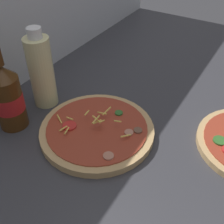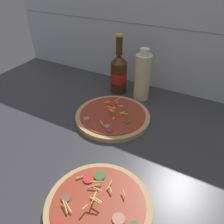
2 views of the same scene
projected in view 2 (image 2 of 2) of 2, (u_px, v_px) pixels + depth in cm
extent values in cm
cube|color=#38383D|center=(113.00, 148.00, 72.23)|extent=(160.00, 90.00, 2.50)
cube|color=silver|center=(167.00, 27.00, 88.54)|extent=(160.00, 1.00, 60.00)
cube|color=gray|center=(167.00, 28.00, 88.14)|extent=(156.80, 0.16, 0.30)
cylinder|color=tan|center=(99.00, 206.00, 52.76)|extent=(25.97, 25.97, 1.60)
cylinder|color=#9E3823|center=(98.00, 204.00, 52.21)|extent=(22.85, 22.85, 0.30)
cylinder|color=#336628|center=(100.00, 176.00, 58.63)|extent=(3.14, 3.14, 0.40)
cylinder|color=#B7755B|center=(119.00, 219.00, 48.84)|extent=(2.97, 2.97, 0.40)
cylinder|color=red|center=(88.00, 179.00, 57.72)|extent=(2.83, 2.83, 0.40)
cylinder|color=brown|center=(65.00, 197.00, 53.33)|extent=(2.39, 2.39, 0.40)
cylinder|color=#EFCC56|center=(68.00, 207.00, 50.59)|extent=(2.93, 1.64, 0.81)
cylinder|color=#EFCC56|center=(94.00, 197.00, 51.29)|extent=(1.12, 3.35, 0.47)
cylinder|color=#EFCC56|center=(97.00, 189.00, 52.80)|extent=(2.33, 0.74, 0.79)
cylinder|color=#EFCC56|center=(124.00, 193.00, 53.34)|extent=(1.64, 1.60, 0.64)
cylinder|color=#EFCC56|center=(98.00, 200.00, 50.69)|extent=(2.28, 0.54, 0.41)
cylinder|color=#EFCC56|center=(94.00, 186.00, 55.06)|extent=(2.74, 2.04, 1.21)
cylinder|color=#EFCC56|center=(95.00, 201.00, 50.08)|extent=(2.90, 0.55, 1.13)
cylinder|color=#EFCC56|center=(110.00, 185.00, 55.71)|extent=(0.47, 2.81, 1.05)
cylinder|color=#EFCC56|center=(110.00, 190.00, 54.29)|extent=(1.77, 1.59, 0.76)
cylinder|color=#EFCC56|center=(85.00, 207.00, 49.54)|extent=(0.59, 1.88, 0.82)
cylinder|color=#EFCC56|center=(65.00, 207.00, 50.57)|extent=(2.96, 2.17, 1.02)
cylinder|color=#EFCC56|center=(80.00, 177.00, 57.90)|extent=(1.55, 1.78, 0.37)
cylinder|color=#EFCC56|center=(97.00, 182.00, 55.99)|extent=(2.89, 1.83, 0.38)
cylinder|color=tan|center=(113.00, 116.00, 83.06)|extent=(28.16, 28.16, 1.83)
cylinder|color=#9E3823|center=(113.00, 114.00, 82.46)|extent=(24.78, 24.78, 0.30)
cylinder|color=#336628|center=(128.00, 122.00, 77.97)|extent=(2.06, 2.06, 0.40)
cylinder|color=red|center=(112.00, 104.00, 87.80)|extent=(3.44, 3.44, 0.40)
cylinder|color=brown|center=(110.00, 130.00, 74.06)|extent=(2.08, 2.08, 0.40)
cylinder|color=#B7755B|center=(107.00, 126.00, 75.83)|extent=(2.16, 2.16, 0.40)
cylinder|color=#B7755B|center=(87.00, 119.00, 79.55)|extent=(2.40, 2.40, 0.40)
cylinder|color=#EFCC56|center=(111.00, 107.00, 80.81)|extent=(3.34, 0.60, 0.51)
cylinder|color=#EFCC56|center=(113.00, 108.00, 80.98)|extent=(0.72, 2.69, 1.18)
cylinder|color=#EFCC56|center=(123.00, 113.00, 80.79)|extent=(0.50, 2.80, 1.02)
cylinder|color=#EFCC56|center=(124.00, 113.00, 79.56)|extent=(3.32, 0.73, 0.80)
cylinder|color=#EFCC56|center=(111.00, 110.00, 79.93)|extent=(1.88, 0.71, 0.80)
cylinder|color=#EFCC56|center=(113.00, 110.00, 81.29)|extent=(2.01, 1.59, 0.91)
cylinder|color=#EFCC56|center=(114.00, 118.00, 77.24)|extent=(0.73, 1.87, 0.56)
cylinder|color=#EFCC56|center=(118.00, 100.00, 89.96)|extent=(1.54, 2.52, 1.26)
cylinder|color=#EFCC56|center=(106.00, 102.00, 87.67)|extent=(2.25, 0.70, 0.60)
cylinder|color=#EFCC56|center=(121.00, 106.00, 83.56)|extent=(2.13, 0.60, 0.43)
cylinder|color=#EFCC56|center=(109.00, 101.00, 88.57)|extent=(2.28, 0.99, 0.50)
cylinder|color=#EFCC56|center=(102.00, 123.00, 76.10)|extent=(2.38, 1.78, 0.73)
cylinder|color=#EFCC56|center=(118.00, 102.00, 87.63)|extent=(0.60, 1.87, 0.54)
cylinder|color=#47280F|center=(119.00, 77.00, 97.40)|extent=(7.24, 7.24, 13.83)
cone|color=#47280F|center=(119.00, 59.00, 92.48)|extent=(7.24, 7.24, 3.44)
cylinder|color=#47280F|center=(119.00, 46.00, 89.33)|extent=(2.75, 2.75, 7.64)
cylinder|color=gold|center=(119.00, 35.00, 86.92)|extent=(3.16, 3.16, 0.80)
cylinder|color=red|center=(119.00, 77.00, 97.25)|extent=(7.31, 7.31, 4.43)
cylinder|color=beige|center=(142.00, 78.00, 90.72)|extent=(6.56, 6.56, 19.38)
cylinder|color=white|center=(145.00, 52.00, 84.45)|extent=(3.61, 3.61, 2.64)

